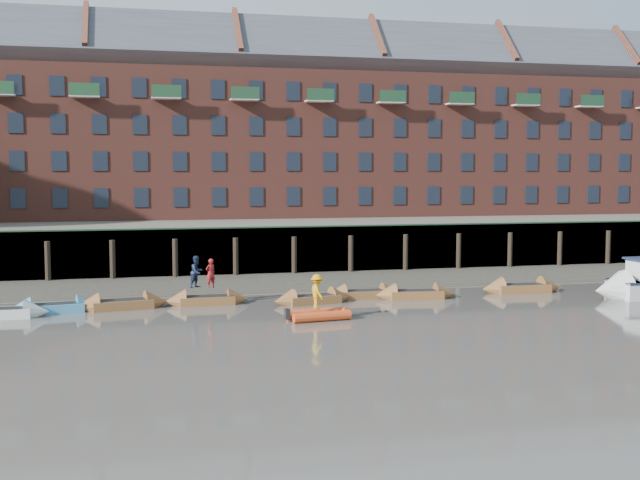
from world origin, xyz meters
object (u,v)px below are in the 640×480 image
object	(u,v)px
rowboat_7	(522,288)
person_rower_a	(211,273)
person_rower_b	(197,272)
rowboat_6	(415,294)
rowboat_2	(122,304)
rowboat_4	(313,299)
person_rib_crew	(317,292)
rowboat_5	(364,294)
rib_tender	(321,314)
rowboat_3	(207,300)
rowboat_1	(54,308)

from	to	relation	value
rowboat_7	person_rower_a	xyz separation A→B (m)	(-18.04, -0.03, 1.40)
person_rower_b	rowboat_6	bearing A→B (deg)	-49.41
rowboat_2	person_rower_b	size ratio (longest dim) A/B	2.85
rowboat_4	person_rib_crew	bearing A→B (deg)	-110.69
rowboat_4	rowboat_5	world-z (taller)	rowboat_4
person_rower_a	rowboat_5	bearing A→B (deg)	152.29
rowboat_4	rowboat_7	xyz separation A→B (m)	(12.70, 1.01, 0.02)
rowboat_4	rib_tender	size ratio (longest dim) A/B	1.45
rowboat_3	rowboat_6	size ratio (longest dim) A/B	0.96
rib_tender	rowboat_2	bearing A→B (deg)	143.88
rowboat_2	person_rib_crew	world-z (taller)	person_rib_crew
rowboat_6	person_rower_b	xyz separation A→B (m)	(-11.94, 0.94, 1.49)
rowboat_6	rowboat_7	bearing A→B (deg)	11.25
rowboat_5	person_rower_b	size ratio (longest dim) A/B	2.56
rowboat_5	rowboat_6	distance (m)	2.87
rowboat_1	rowboat_6	bearing A→B (deg)	-9.09
person_rower_b	rowboat_3	bearing A→B (deg)	-76.51
rowboat_6	person_rower_a	distance (m)	11.35
rowboat_2	rowboat_7	distance (m)	22.62
rowboat_7	person_rower_a	bearing A→B (deg)	-177.64
rib_tender	person_rower_a	world-z (taller)	person_rower_a
person_rower_a	rowboat_4	bearing A→B (deg)	141.12
rowboat_4	person_rower_b	bearing A→B (deg)	157.86
rowboat_4	rib_tender	bearing A→B (deg)	-108.36
rowboat_2	rowboat_7	bearing A→B (deg)	-9.05
rib_tender	person_rib_crew	distance (m)	1.12
rowboat_2	person_rower_b	distance (m)	4.21
rowboat_5	rowboat_6	size ratio (longest dim) A/B	0.94
rowboat_4	rowboat_5	size ratio (longest dim) A/B	1.04
rowboat_7	rowboat_4	bearing A→B (deg)	-173.22
rowboat_5	person_rower_a	bearing A→B (deg)	179.70
rowboat_1	rowboat_7	size ratio (longest dim) A/B	0.93
rowboat_6	person_rib_crew	bearing A→B (deg)	-138.56
person_rower_a	person_rower_b	world-z (taller)	person_rower_b
rowboat_6	person_rower_b	size ratio (longest dim) A/B	2.73
rowboat_5	rowboat_7	world-z (taller)	rowboat_7
rowboat_5	rowboat_4	bearing A→B (deg)	-161.97
person_rower_a	rowboat_1	bearing A→B (deg)	-23.36
rowboat_3	person_rib_crew	bearing A→B (deg)	-50.74
person_rower_b	rowboat_7	bearing A→B (deg)	-45.63
rowboat_4	person_rower_a	world-z (taller)	person_rower_a
rowboat_3	rib_tender	size ratio (longest dim) A/B	1.41
rowboat_7	rib_tender	bearing A→B (deg)	-154.96
rowboat_6	person_rower_a	world-z (taller)	person_rower_a
person_rower_b	rib_tender	bearing A→B (deg)	-92.07
rowboat_2	rowboat_6	world-z (taller)	rowboat_2
rowboat_3	rowboat_6	bearing A→B (deg)	-4.33
rowboat_6	rib_tender	bearing A→B (deg)	-137.89
rowboat_4	rowboat_5	bearing A→B (deg)	8.57
rowboat_1	person_rower_b	bearing A→B (deg)	-1.47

